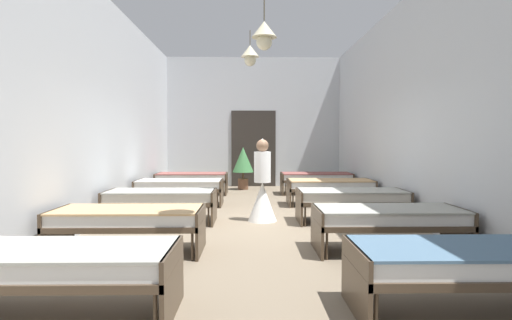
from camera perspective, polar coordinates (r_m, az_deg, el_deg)
name	(u,v)px	position (r m, az deg, el deg)	size (l,w,h in m)	color
ground_plane	(257,225)	(7.21, 0.08, -9.22)	(6.07, 12.04, 0.10)	#7A6B56
room_shell	(256,111)	(8.29, -0.06, 6.92)	(5.87, 11.64, 4.08)	silver
bed_left_row_0	(58,264)	(3.75, -26.25, -13.11)	(1.90, 0.84, 0.57)	#473828
bed_right_row_0	(467,262)	(3.85, 27.80, -12.70)	(1.90, 0.84, 0.57)	#473828
bed_left_row_1	(129,219)	(5.48, -17.64, -7.96)	(1.90, 0.84, 0.57)	#473828
bed_right_row_1	(388,218)	(5.55, 18.26, -7.83)	(1.90, 0.84, 0.57)	#473828
bed_left_row_2	(161,198)	(7.29, -13.32, -5.26)	(1.90, 0.84, 0.57)	#473828
bed_right_row_2	(351,198)	(7.35, 13.38, -5.20)	(1.90, 0.84, 0.57)	#473828
bed_left_row_3	(180,186)	(9.14, -10.76, -3.63)	(1.90, 0.84, 0.57)	#473828
bed_right_row_3	(330,186)	(9.19, 10.45, -3.59)	(1.90, 0.84, 0.57)	#473828
bed_left_row_4	(192,178)	(11.01, -9.06, -2.54)	(1.90, 0.84, 0.57)	#473828
bed_right_row_4	(316,178)	(11.05, 8.51, -2.52)	(1.90, 0.84, 0.57)	#473828
nurse_near_aisle	(262,192)	(7.24, 0.91, -4.53)	(0.52, 0.52, 1.49)	white
potted_plant	(243,162)	(11.91, -1.85, -0.27)	(0.62, 0.62, 1.26)	brown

